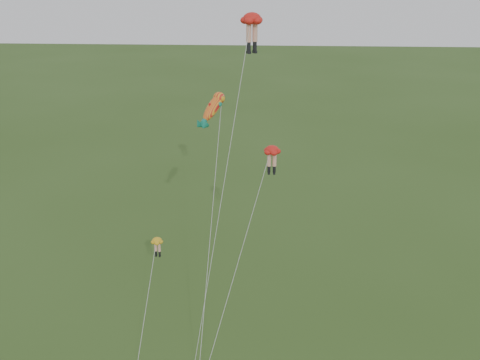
{
  "coord_description": "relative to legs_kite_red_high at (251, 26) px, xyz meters",
  "views": [
    {
      "loc": [
        4.67,
        -30.16,
        26.77
      ],
      "look_at": [
        2.73,
        6.0,
        11.67
      ],
      "focal_mm": 40.0,
      "sensor_mm": 36.0,
      "label": 1
    }
  ],
  "objects": [
    {
      "name": "legs_kite_yellow",
      "position": [
        -6.64,
        -4.23,
        -15.18
      ],
      "size": [
        1.38,
        7.17,
        8.04
      ],
      "rotation": [
        0.0,
        0.0,
        -0.15
      ],
      "color": "gold",
      "rests_on": "ground"
    },
    {
      "name": "legs_kite_red_high",
      "position": [
        0.0,
        0.0,
        0.0
      ],
      "size": [
        4.83,
        9.96,
        23.37
      ],
      "rotation": [
        0.0,
        0.0,
        0.57
      ],
      "color": "red",
      "rests_on": "ground"
    },
    {
      "name": "fish_kite",
      "position": [
        -2.61,
        -0.89,
        -5.58
      ],
      "size": [
        2.2,
        10.53,
        18.18
      ],
      "rotation": [
        0.68,
        0.0,
        -0.61
      ],
      "color": "gold",
      "rests_on": "ground"
    },
    {
      "name": "legs_kite_red_mid",
      "position": [
        1.54,
        0.44,
        -9.55
      ],
      "size": [
        5.25,
        11.42,
        13.68
      ],
      "rotation": [
        0.0,
        0.0,
        0.06
      ],
      "color": "red",
      "rests_on": "ground"
    }
  ]
}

